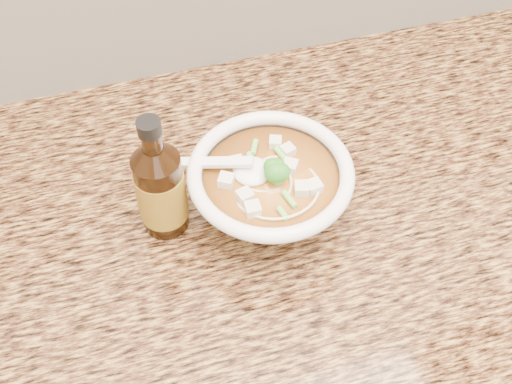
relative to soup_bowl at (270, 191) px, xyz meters
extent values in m
cube|color=#381E10|center=(0.11, 0.03, -0.52)|extent=(4.00, 0.65, 0.86)
cube|color=#A27D3B|center=(0.11, 0.03, -0.07)|extent=(4.00, 0.68, 0.04)
cylinder|color=white|center=(0.00, 0.00, -0.05)|extent=(0.09, 0.09, 0.01)
torus|color=white|center=(0.00, 0.00, 0.04)|extent=(0.22, 0.22, 0.02)
torus|color=beige|center=(-0.01, 0.00, 0.03)|extent=(0.12, 0.12, 0.00)
torus|color=beige|center=(0.00, -0.01, 0.03)|extent=(0.07, 0.07, 0.00)
torus|color=beige|center=(0.01, 0.00, 0.03)|extent=(0.16, 0.16, 0.00)
torus|color=beige|center=(0.00, -0.01, 0.03)|extent=(0.12, 0.12, 0.00)
torus|color=beige|center=(-0.02, -0.01, 0.02)|extent=(0.11, 0.11, 0.00)
torus|color=beige|center=(0.00, 0.00, 0.02)|extent=(0.13, 0.13, 0.00)
torus|color=beige|center=(0.01, -0.02, 0.02)|extent=(0.08, 0.08, 0.00)
torus|color=beige|center=(0.00, -0.01, 0.02)|extent=(0.12, 0.12, 0.00)
torus|color=beige|center=(-0.01, 0.00, 0.02)|extent=(0.09, 0.09, 0.00)
torus|color=beige|center=(-0.01, -0.02, 0.02)|extent=(0.07, 0.07, 0.00)
cube|color=silver|center=(0.01, 0.01, 0.04)|extent=(0.02, 0.02, 0.02)
cube|color=silver|center=(-0.04, 0.03, 0.04)|extent=(0.02, 0.02, 0.02)
cube|color=silver|center=(0.00, -0.03, 0.04)|extent=(0.02, 0.02, 0.02)
cube|color=silver|center=(0.03, 0.06, 0.04)|extent=(0.02, 0.02, 0.02)
cube|color=silver|center=(0.01, 0.03, 0.04)|extent=(0.02, 0.02, 0.02)
cube|color=silver|center=(-0.05, 0.00, 0.04)|extent=(0.02, 0.02, 0.02)
cube|color=silver|center=(-0.05, -0.02, 0.04)|extent=(0.02, 0.02, 0.02)
cube|color=silver|center=(-0.01, 0.05, 0.04)|extent=(0.02, 0.02, 0.02)
cube|color=silver|center=(0.02, 0.00, 0.04)|extent=(0.03, 0.03, 0.02)
ellipsoid|color=#196014|center=(0.01, -0.01, 0.05)|extent=(0.04, 0.04, 0.04)
cylinder|color=#74D251|center=(0.00, 0.04, 0.04)|extent=(0.02, 0.02, 0.01)
cylinder|color=#74D251|center=(-0.01, 0.03, 0.04)|extent=(0.02, 0.02, 0.01)
cylinder|color=#74D251|center=(0.04, 0.00, 0.04)|extent=(0.02, 0.01, 0.01)
cylinder|color=#74D251|center=(0.04, 0.05, 0.04)|extent=(0.02, 0.02, 0.01)
cylinder|color=#74D251|center=(0.00, -0.04, 0.04)|extent=(0.02, 0.02, 0.01)
ellipsoid|color=white|center=(-0.02, 0.01, 0.04)|extent=(0.05, 0.05, 0.02)
cube|color=white|center=(-0.07, 0.04, 0.04)|extent=(0.11, 0.06, 0.03)
cylinder|color=#321806|center=(-0.14, 0.03, 0.01)|extent=(0.06, 0.06, 0.13)
cylinder|color=#321806|center=(-0.14, 0.03, 0.11)|extent=(0.03, 0.03, 0.03)
cylinder|color=black|center=(-0.14, 0.03, 0.14)|extent=(0.03, 0.03, 0.02)
cylinder|color=red|center=(-0.14, 0.03, 0.01)|extent=(0.07, 0.07, 0.08)
camera|label=1|loc=(-0.17, -0.51, 0.68)|focal=45.00mm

